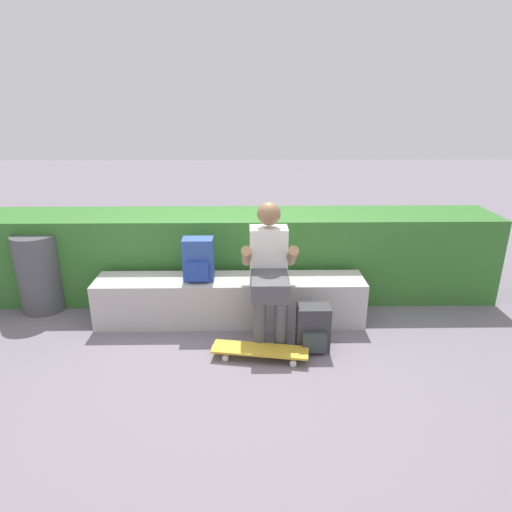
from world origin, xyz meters
The scene contains 8 objects.
ground_plane centered at (0.00, 0.00, 0.00)m, with size 24.00×24.00×0.00m, color slate.
bench_main centered at (0.00, 0.32, 0.22)m, with size 2.54×0.42×0.44m.
person_skater centered at (0.36, 0.11, 0.64)m, with size 0.49×0.62×1.19m.
skateboard_near_person centered at (0.27, -0.35, 0.07)m, with size 0.82×0.32×0.09m.
backpack_on_bench centered at (-0.29, 0.31, 0.64)m, with size 0.28×0.23×0.40m.
backpack_on_ground centered at (0.73, -0.20, 0.19)m, with size 0.28×0.23×0.40m.
hedge_row centered at (-0.23, 0.95, 0.45)m, with size 5.98×0.70×0.91m.
trash_bin centered at (-1.92, 0.62, 0.40)m, with size 0.43×0.43×0.79m.
Camera 1 is at (0.19, -3.54, 2.06)m, focal length 31.02 mm.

